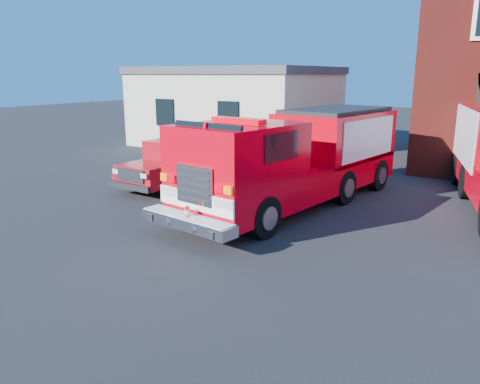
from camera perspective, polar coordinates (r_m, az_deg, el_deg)
The scene contains 4 objects.
ground at distance 12.20m, azimuth 2.99°, elevation -4.75°, with size 100.00×100.00×0.00m, color black.
side_building at distance 27.37m, azimuth -0.31°, elevation 10.51°, with size 10.20×8.20×4.35m.
fire_engine at distance 14.42m, azimuth 7.12°, elevation 4.22°, with size 3.91×9.62×2.88m.
pickup_truck at distance 17.31m, azimuth -7.32°, elevation 3.51°, with size 2.01×5.15×1.66m.
Camera 1 is at (5.55, -10.12, 3.95)m, focal length 35.00 mm.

